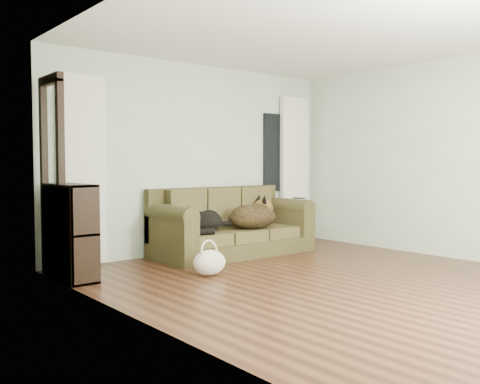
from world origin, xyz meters
TOP-DOWN VIEW (x-y plane):
  - floor at (0.00, 0.00)m, footprint 5.00×5.00m
  - ceiling at (0.00, 0.00)m, footprint 5.00×5.00m
  - wall_back at (0.00, 2.50)m, footprint 4.50×0.04m
  - wall_left at (-2.25, 0.00)m, footprint 0.04×5.00m
  - wall_right at (2.25, 0.00)m, footprint 0.04×5.00m
  - curtain_left at (-1.70, 2.42)m, footprint 0.55×0.08m
  - curtain_right at (1.80, 2.42)m, footprint 0.55×0.08m
  - window_pane at (1.45, 2.47)m, footprint 0.50×0.03m
  - door_casing at (-2.20, 2.05)m, footprint 0.07×0.60m
  - sofa at (0.22, 1.97)m, footprint 2.19×0.95m
  - dog_black_lab at (-0.36, 1.93)m, footprint 0.71×0.54m
  - dog_shepherd at (0.49, 1.87)m, footprint 0.86×0.66m
  - tv_remote at (1.27, 1.78)m, footprint 0.09×0.18m
  - tote_bag at (-0.83, 1.07)m, footprint 0.42×0.35m
  - bookshelf at (-2.09, 1.84)m, footprint 0.34×0.83m

SIDE VIEW (x-z plane):
  - floor at x=0.00m, z-range 0.00..0.00m
  - tote_bag at x=-0.83m, z-range 0.02..0.30m
  - sofa at x=0.22m, z-range 0.00..0.90m
  - dog_black_lab at x=-0.36m, z-range 0.34..0.62m
  - dog_shepherd at x=0.49m, z-range 0.31..0.67m
  - bookshelf at x=-2.09m, z-range -0.01..1.01m
  - tv_remote at x=1.27m, z-range 0.72..0.74m
  - door_casing at x=-2.20m, z-range 0.00..2.10m
  - curtain_left at x=-1.70m, z-range 0.02..2.27m
  - curtain_right at x=1.80m, z-range 0.02..2.27m
  - wall_back at x=0.00m, z-range 0.00..2.60m
  - wall_left at x=-2.25m, z-range 0.00..2.60m
  - wall_right at x=2.25m, z-range 0.00..2.60m
  - window_pane at x=1.45m, z-range 0.80..2.00m
  - ceiling at x=0.00m, z-range 2.60..2.60m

